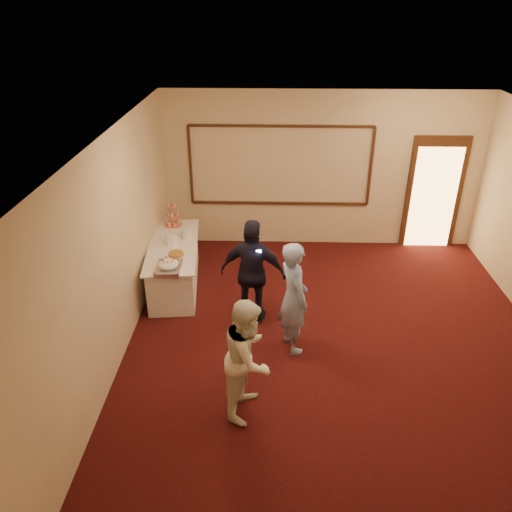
{
  "coord_description": "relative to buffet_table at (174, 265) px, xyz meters",
  "views": [
    {
      "loc": [
        -0.98,
        -5.63,
        4.5
      ],
      "look_at": [
        -1.17,
        0.69,
        1.15
      ],
      "focal_mm": 35.0,
      "sensor_mm": 36.0,
      "label": 1
    }
  ],
  "objects": [
    {
      "name": "pavlova_tray",
      "position": [
        0.1,
        -0.86,
        0.46
      ],
      "size": [
        0.38,
        0.53,
        0.19
      ],
      "color": "silver",
      "rests_on": "buffet_table"
    },
    {
      "name": "woman",
      "position": [
        1.4,
        -2.85,
        0.38
      ],
      "size": [
        0.75,
        0.87,
        1.53
      ],
      "primitive_type": "imported",
      "rotation": [
        0.0,
        0.0,
        1.31
      ],
      "color": "white",
      "rests_on": "floor"
    },
    {
      "name": "doorway",
      "position": [
        4.75,
        1.7,
        0.69
      ],
      "size": [
        1.05,
        0.07,
        2.2
      ],
      "color": "#32160F",
      "rests_on": "floor"
    },
    {
      "name": "buffet_table",
      "position": [
        0.0,
        0.0,
        0.0
      ],
      "size": [
        1.02,
        2.16,
        0.77
      ],
      "color": "silver",
      "rests_on": "floor"
    },
    {
      "name": "floor",
      "position": [
        2.6,
        -1.75,
        -0.39
      ],
      "size": [
        7.0,
        7.0,
        0.0
      ],
      "primitive_type": "plane",
      "color": "black",
      "rests_on": "ground"
    },
    {
      "name": "man",
      "position": [
        1.95,
        -1.65,
        0.44
      ],
      "size": [
        0.6,
        0.71,
        1.65
      ],
      "primitive_type": "imported",
      "rotation": [
        0.0,
        0.0,
        1.97
      ],
      "color": "#8EABDB",
      "rests_on": "floor"
    },
    {
      "name": "plate_stack_b",
      "position": [
        0.21,
        0.27,
        0.47
      ],
      "size": [
        0.21,
        0.21,
        0.17
      ],
      "color": "white",
      "rests_on": "buffet_table"
    },
    {
      "name": "guest",
      "position": [
        1.38,
        -1.01,
        0.45
      ],
      "size": [
        1.04,
        0.59,
        1.68
      ],
      "primitive_type": "imported",
      "rotation": [
        0.0,
        0.0,
        2.95
      ],
      "color": "black",
      "rests_on": "floor"
    },
    {
      "name": "cupcake_stand",
      "position": [
        -0.13,
        0.81,
        0.55
      ],
      "size": [
        0.33,
        0.33,
        0.48
      ],
      "color": "#E75F58",
      "rests_on": "buffet_table"
    },
    {
      "name": "tart",
      "position": [
        0.13,
        -0.39,
        0.41
      ],
      "size": [
        0.28,
        0.28,
        0.06
      ],
      "color": "white",
      "rests_on": "buffet_table"
    },
    {
      "name": "wall_molding",
      "position": [
        1.8,
        1.72,
        1.21
      ],
      "size": [
        3.45,
        0.04,
        1.55
      ],
      "color": "#32160F",
      "rests_on": "room_walls"
    },
    {
      "name": "room_walls",
      "position": [
        2.6,
        -1.75,
        1.64
      ],
      "size": [
        6.04,
        7.04,
        3.02
      ],
      "color": "beige",
      "rests_on": "floor"
    },
    {
      "name": "camera_flash",
      "position": [
        1.46,
        -1.13,
        0.87
      ],
      "size": [
        0.08,
        0.06,
        0.05
      ],
      "primitive_type": "cube",
      "rotation": [
        0.0,
        0.0,
        0.37
      ],
      "color": "white",
      "rests_on": "guest"
    },
    {
      "name": "plate_stack_a",
      "position": [
        -0.01,
        0.03,
        0.47
      ],
      "size": [
        0.21,
        0.21,
        0.17
      ],
      "color": "white",
      "rests_on": "buffet_table"
    }
  ]
}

